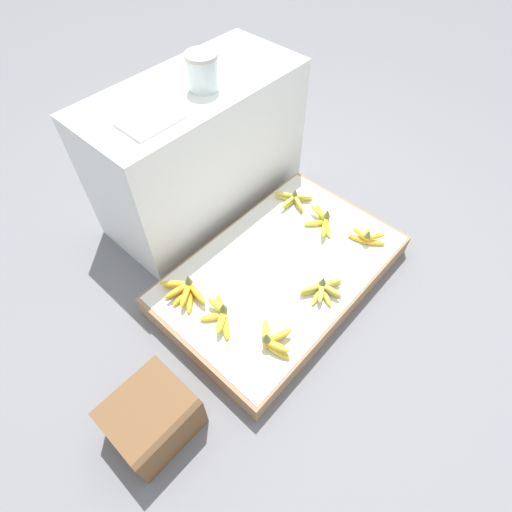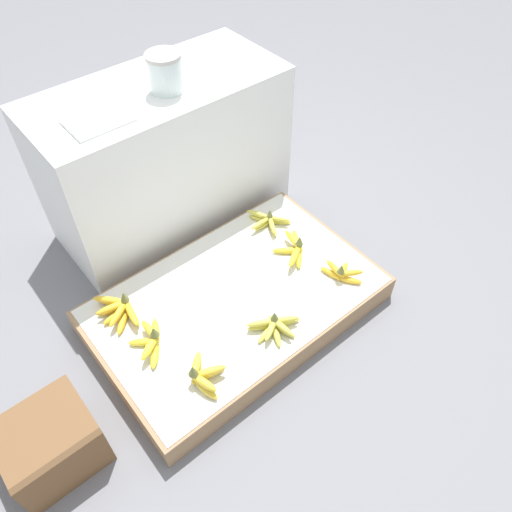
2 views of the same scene
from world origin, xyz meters
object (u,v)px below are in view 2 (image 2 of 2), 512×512
Objects in this scene: banana_bunch_middle_left at (151,340)px; foam_tray_white at (98,119)px; banana_bunch_front_left at (203,375)px; banana_bunch_front_midright at (342,273)px; banana_bunch_back_midright at (268,221)px; banana_bunch_middle_midright at (295,248)px; glass_jar at (165,72)px; banana_bunch_front_midleft at (275,326)px; wooden_crate at (51,444)px; banana_bunch_back_left at (119,310)px.

banana_bunch_middle_left is 0.88m from foam_tray_white.
banana_bunch_front_midright is at bearing 1.46° from banana_bunch_front_left.
foam_tray_white is (-0.55, 0.38, 0.61)m from banana_bunch_back_midright.
banana_bunch_front_left is 0.87m from banana_bunch_back_midright.
glass_jar reaches higher than banana_bunch_middle_midright.
banana_bunch_front_midright reaches higher than banana_bunch_front_midleft.
banana_bunch_middle_midright is at bearing 5.31° from wooden_crate.
banana_bunch_middle_left is 0.77m from banana_bunch_middle_midright.
banana_bunch_front_midright is 0.78× the size of foam_tray_white.
foam_tray_white is (0.26, 0.39, 0.60)m from banana_bunch_back_left.
banana_bunch_middle_midright reaches higher than banana_bunch_front_midleft.
wooden_crate reaches higher than banana_bunch_front_midright.
banana_bunch_front_midleft is at bearing -128.13° from banana_bunch_back_midright.
banana_bunch_front_midright is 0.90× the size of banana_bunch_middle_midright.
foam_tray_white is at bearing 145.63° from banana_bunch_back_midright.
banana_bunch_front_left is 1.05m from foam_tray_white.
banana_bunch_back_left is at bearing 101.07° from banana_bunch_front_left.
banana_bunch_middle_left is (-0.42, 0.25, 0.01)m from banana_bunch_front_midleft.
glass_jar reaches higher than banana_bunch_back_left.
banana_bunch_back_left is 1.16× the size of banana_bunch_back_midright.
glass_jar reaches higher than banana_bunch_middle_left.
banana_bunch_front_left and banana_bunch_middle_left have the same top height.
banana_bunch_front_left is at bearing -75.08° from banana_bunch_middle_left.
banana_bunch_back_midright is at bearing -34.37° from foam_tray_white.
banana_bunch_front_left is at bearing -146.79° from banana_bunch_back_midright.
wooden_crate is 1.55× the size of banana_bunch_front_left.
banana_bunch_back_midright is 1.39× the size of glass_jar.
banana_bunch_front_midleft is at bearing -78.18° from foam_tray_white.
banana_bunch_back_left reaches higher than banana_bunch_back_midright.
glass_jar is (-0.22, 0.40, 0.68)m from banana_bunch_back_midright.
wooden_crate is at bearing -167.09° from banana_bunch_middle_left.
banana_bunch_front_left is 0.76m from banana_bunch_front_midright.
banana_bunch_front_left is 0.75m from banana_bunch_middle_midright.
foam_tray_white reaches higher than banana_bunch_front_left.
glass_jar is 0.34m from foam_tray_white.
banana_bunch_back_midright is (0.37, 0.48, -0.00)m from banana_bunch_front_midleft.
glass_jar is at bearing 47.51° from banana_bunch_middle_left.
banana_bunch_middle_left is (0.48, 0.11, 0.05)m from wooden_crate.
foam_tray_white is (0.24, 0.60, 0.60)m from banana_bunch_middle_left.
banana_bunch_middle_left is 0.83× the size of banana_bunch_back_left.
banana_bunch_front_left is at bearing -14.73° from wooden_crate.
glass_jar is at bearing 34.77° from banana_bunch_back_left.
banana_bunch_back_left is at bearing 152.40° from banana_bunch_front_midright.
banana_bunch_middle_midright reaches higher than wooden_crate.
banana_bunch_front_midleft reaches higher than banana_bunch_back_midright.
banana_bunch_front_left is 0.26m from banana_bunch_middle_left.
wooden_crate is 1.47× the size of banana_bunch_middle_left.
banana_bunch_front_left is at bearing -119.89° from glass_jar.
glass_jar reaches higher than foam_tray_white.
banana_bunch_front_midleft is at bearing -9.17° from wooden_crate.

